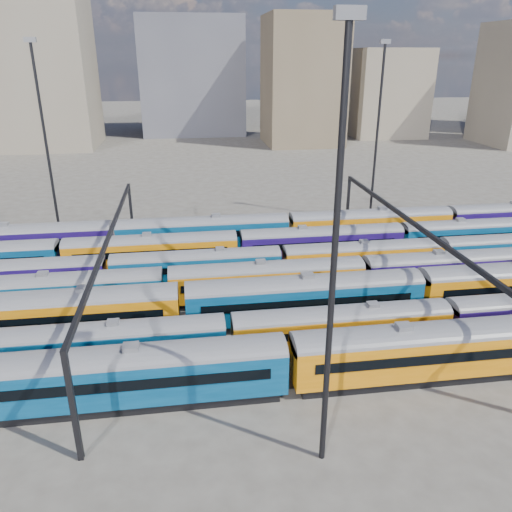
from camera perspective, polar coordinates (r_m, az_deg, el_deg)
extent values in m
plane|color=#433F39|center=(52.86, 6.50, -4.67)|extent=(500.00, 500.00, 0.00)
cube|color=black|center=(38.64, -13.47, -15.61)|extent=(20.69, 2.68, 0.76)
cube|color=#053052|center=(37.50, -13.74, -13.22)|extent=(21.78, 3.16, 3.16)
cylinder|color=#4C4C51|center=(36.63, -13.96, -11.20)|extent=(21.78, 3.16, 3.16)
cube|color=black|center=(35.99, -14.00, -14.18)|extent=(19.17, 0.06, 0.82)
cube|color=black|center=(38.61, -13.59, -11.40)|extent=(19.17, 0.06, 0.82)
cube|color=slate|center=(36.19, -14.08, -10.08)|extent=(1.09, 0.98, 0.38)
cube|color=black|center=(42.42, 19.00, -12.53)|extent=(20.69, 2.68, 0.76)
cube|color=#AB5E06|center=(41.38, 19.34, -10.28)|extent=(21.78, 3.16, 3.16)
cylinder|color=#4C4C51|center=(40.60, 19.62, -8.39)|extent=(21.78, 3.16, 3.16)
cube|color=black|center=(40.01, 20.43, -10.99)|extent=(19.17, 0.06, 0.82)
cube|color=black|center=(42.39, 18.44, -8.74)|extent=(19.17, 0.06, 0.82)
cube|color=slate|center=(40.20, 19.77, -7.35)|extent=(1.09, 0.98, 0.38)
cube|color=black|center=(43.06, -16.19, -11.69)|extent=(17.66, 2.29, 0.65)
cube|color=#053052|center=(42.18, -16.43, -9.79)|extent=(18.59, 2.69, 2.69)
cylinder|color=#4C4C51|center=(41.51, -16.63, -8.21)|extent=(18.59, 2.69, 2.69)
cube|color=black|center=(40.86, -16.72, -10.41)|extent=(16.36, 0.06, 0.70)
cube|color=black|center=(43.18, -16.25, -8.48)|extent=(16.36, 0.06, 0.70)
cube|color=slate|center=(41.16, -16.74, -7.34)|extent=(0.93, 0.84, 0.33)
cube|color=black|center=(44.30, 9.54, -10.02)|extent=(17.66, 2.29, 0.65)
cube|color=#AB5E06|center=(43.45, 9.68, -8.14)|extent=(18.59, 2.69, 2.69)
cylinder|color=#4C4C51|center=(42.80, 9.79, -6.58)|extent=(18.59, 2.69, 2.69)
cube|color=black|center=(42.17, 10.26, -8.67)|extent=(16.36, 0.06, 0.70)
cube|color=black|center=(44.42, 9.18, -6.92)|extent=(16.36, 0.06, 0.70)
cube|color=slate|center=(42.46, 9.85, -5.73)|extent=(0.93, 0.84, 0.33)
cube|color=black|center=(48.33, -21.97, -8.46)|extent=(20.94, 2.72, 0.77)
cube|color=#AB5E06|center=(47.42, -22.31, -6.38)|extent=(22.04, 3.20, 3.20)
cylinder|color=#4C4C51|center=(46.72, -22.59, -4.65)|extent=(22.04, 3.20, 3.20)
cube|color=black|center=(45.86, -22.82, -6.91)|extent=(19.40, 0.06, 0.83)
cube|color=black|center=(48.64, -21.96, -5.09)|extent=(19.40, 0.06, 0.83)
cube|color=slate|center=(46.37, -22.74, -3.71)|extent=(1.10, 0.99, 0.39)
cube|color=black|center=(47.91, 5.47, -7.08)|extent=(20.94, 2.72, 0.77)
cube|color=#053052|center=(46.98, 5.55, -4.97)|extent=(22.04, 3.20, 3.20)
cylinder|color=#4C4C51|center=(46.28, 5.62, -3.20)|extent=(22.04, 3.20, 3.20)
cube|color=black|center=(45.41, 6.04, -5.45)|extent=(19.40, 0.06, 0.83)
cube|color=black|center=(48.22, 5.12, -3.70)|extent=(19.40, 0.06, 0.83)
cube|color=slate|center=(45.93, 5.66, -2.24)|extent=(1.10, 0.99, 0.39)
cube|color=black|center=(52.73, -21.30, -5.80)|extent=(18.78, 2.44, 0.69)
cube|color=#053052|center=(51.97, -21.56, -4.05)|extent=(19.77, 2.87, 2.87)
cylinder|color=#4C4C51|center=(51.40, -21.78, -2.61)|extent=(19.77, 2.87, 2.87)
cube|color=black|center=(50.56, -21.95, -4.42)|extent=(17.40, 0.06, 0.74)
cube|color=black|center=(53.12, -21.29, -3.04)|extent=(17.40, 0.06, 0.74)
cube|color=slate|center=(51.11, -21.90, -1.83)|extent=(0.99, 0.89, 0.35)
cube|color=black|center=(51.76, 1.23, -4.70)|extent=(18.78, 2.44, 0.69)
cube|color=#AB5E06|center=(50.98, 1.25, -2.91)|extent=(19.77, 2.87, 2.87)
cylinder|color=#4C4C51|center=(50.40, 1.26, -1.43)|extent=(19.77, 2.87, 2.87)
cube|color=black|center=(49.54, 1.53, -3.25)|extent=(17.40, 0.06, 0.74)
cube|color=black|center=(52.15, 0.99, -1.91)|extent=(17.40, 0.06, 0.74)
cube|color=slate|center=(50.10, 1.27, -0.63)|extent=(0.99, 0.89, 0.35)
cube|color=black|center=(58.37, 21.41, -3.10)|extent=(18.78, 2.44, 0.69)
cube|color=#14083E|center=(57.68, 21.65, -1.50)|extent=(19.77, 2.87, 2.87)
cylinder|color=#4C4C51|center=(57.17, 21.85, -0.18)|extent=(19.77, 2.87, 2.87)
cube|color=black|center=(56.41, 22.39, -1.75)|extent=(17.40, 0.06, 0.74)
cube|color=black|center=(58.72, 21.03, -0.64)|extent=(17.40, 0.06, 0.74)
cube|color=slate|center=(56.91, 21.95, 0.53)|extent=(0.99, 0.89, 0.35)
cube|color=black|center=(58.61, -25.59, -3.71)|extent=(17.44, 2.26, 0.64)
cube|color=#14083E|center=(57.97, -25.86, -2.24)|extent=(18.35, 2.66, 2.66)
cylinder|color=#4C4C51|center=(57.49, -26.07, -1.02)|extent=(18.35, 2.66, 2.66)
cube|color=black|center=(56.68, -26.28, -2.49)|extent=(16.15, 0.06, 0.69)
cube|color=black|center=(59.04, -25.55, -1.42)|extent=(16.15, 0.06, 0.69)
cube|color=slate|center=(57.25, -26.19, -0.37)|extent=(0.92, 0.83, 0.32)
cube|color=black|center=(55.70, -6.71, -2.87)|extent=(17.44, 2.26, 0.64)
cube|color=#053052|center=(55.03, -6.79, -1.31)|extent=(18.35, 2.66, 2.66)
cylinder|color=#4C4C51|center=(54.53, -6.85, -0.02)|extent=(18.35, 2.66, 2.66)
cube|color=black|center=(53.67, -6.75, -1.56)|extent=(16.15, 0.06, 0.69)
cube|color=black|center=(56.16, -6.85, -0.47)|extent=(16.15, 0.06, 0.69)
cube|color=slate|center=(54.27, -6.88, 0.67)|extent=(0.92, 0.83, 0.32)
cube|color=black|center=(59.07, 11.98, -1.73)|extent=(17.44, 2.26, 0.64)
cube|color=#AB5E06|center=(58.44, 12.11, -0.24)|extent=(18.35, 2.66, 2.66)
cylinder|color=#4C4C51|center=(57.96, 12.21, 0.98)|extent=(18.35, 2.66, 2.66)
cube|color=black|center=(57.15, 12.58, -0.45)|extent=(16.15, 0.06, 0.69)
cube|color=black|center=(59.50, 11.70, 0.53)|extent=(16.15, 0.06, 0.69)
cube|color=slate|center=(57.72, 12.27, 1.63)|extent=(0.92, 0.83, 0.32)
cube|color=black|center=(67.78, 27.24, -0.65)|extent=(17.44, 2.26, 0.64)
cube|color=black|center=(68.15, 26.90, 1.31)|extent=(16.15, 0.06, 0.69)
cube|color=black|center=(60.42, -11.67, -1.12)|extent=(18.88, 2.45, 0.70)
cube|color=#AB5E06|center=(59.76, -11.80, 0.46)|extent=(19.87, 2.88, 2.88)
cylinder|color=#4C4C51|center=(59.26, -11.91, 1.75)|extent=(19.87, 2.88, 2.88)
cube|color=black|center=(58.28, -11.90, 0.25)|extent=(17.49, 0.06, 0.75)
cube|color=black|center=(61.00, -11.76, 1.26)|extent=(17.49, 0.06, 0.75)
cube|color=slate|center=(59.01, -11.97, 2.45)|extent=(0.99, 0.89, 0.35)
cube|color=black|center=(62.39, 7.40, -0.09)|extent=(18.88, 2.45, 0.70)
cube|color=#14083E|center=(61.74, 7.48, 1.45)|extent=(19.87, 2.88, 2.88)
cylinder|color=#4C4C51|center=(61.26, 7.55, 2.72)|extent=(19.87, 2.88, 2.88)
cube|color=black|center=(60.31, 7.86, 1.28)|extent=(17.49, 0.06, 0.75)
cube|color=black|center=(62.95, 7.15, 2.21)|extent=(17.49, 0.06, 0.75)
cube|color=slate|center=(61.01, 7.59, 3.40)|extent=(0.99, 0.89, 0.35)
cube|color=black|center=(70.51, 23.67, 0.81)|extent=(18.88, 2.45, 0.70)
cube|color=#053052|center=(69.94, 23.89, 2.17)|extent=(19.87, 2.88, 2.88)
cylinder|color=#4C4C51|center=(69.51, 24.07, 3.29)|extent=(19.87, 2.88, 2.88)
cube|color=black|center=(68.68, 24.54, 2.03)|extent=(17.49, 0.06, 0.75)
cube|color=black|center=(71.00, 23.34, 2.84)|extent=(17.49, 0.06, 0.75)
cube|color=slate|center=(69.30, 24.17, 3.89)|extent=(0.99, 0.89, 0.35)
cube|color=black|center=(68.01, -25.00, -0.13)|extent=(20.56, 2.67, 0.76)
cube|color=#14083E|center=(67.37, -25.27, 1.41)|extent=(21.64, 3.14, 3.14)
cylinder|color=#4C4C51|center=(66.89, -25.48, 2.66)|extent=(21.64, 3.14, 3.14)
cube|color=black|center=(65.82, -25.68, 1.23)|extent=(19.04, 0.06, 0.81)
cube|color=black|center=(68.69, -24.97, 2.16)|extent=(19.04, 0.06, 0.81)
cube|color=slate|center=(66.65, -25.60, 3.34)|extent=(1.08, 0.97, 0.38)
cube|color=black|center=(64.93, -5.95, 0.91)|extent=(20.56, 2.67, 0.76)
cube|color=#053052|center=(64.26, -6.02, 2.53)|extent=(21.64, 3.14, 3.14)
cylinder|color=#4C4C51|center=(63.76, -6.08, 3.86)|extent=(21.64, 3.14, 3.14)
cube|color=black|center=(62.64, -5.97, 2.38)|extent=(19.04, 0.06, 0.81)
cube|color=black|center=(65.64, -6.10, 3.29)|extent=(19.04, 0.06, 0.81)
cube|color=slate|center=(63.51, -6.11, 4.57)|extent=(1.08, 0.97, 0.38)
cube|color=black|center=(69.25, 12.75, 1.83)|extent=(20.56, 2.67, 0.76)
cube|color=#AB5E06|center=(68.62, 12.89, 3.36)|extent=(21.64, 3.14, 3.14)
cylinder|color=#4C4C51|center=(68.15, 13.00, 4.61)|extent=(21.64, 3.14, 3.14)
cube|color=black|center=(67.11, 13.38, 3.23)|extent=(19.04, 0.06, 0.81)
cube|color=black|center=(69.92, 12.46, 4.06)|extent=(19.04, 0.06, 0.81)
cube|color=slate|center=(67.92, 13.06, 5.28)|extent=(1.08, 0.97, 0.38)
cube|color=black|center=(33.07, -20.20, -15.88)|extent=(0.35, 0.35, 8.00)
cube|color=black|center=(68.87, -14.06, 4.78)|extent=(0.35, 0.35, 8.00)
cube|color=black|center=(48.83, -16.46, 2.19)|extent=(0.30, 40.00, 0.45)
cube|color=black|center=(72.10, 10.46, 5.84)|extent=(0.35, 0.35, 8.00)
cube|color=black|center=(53.29, 17.36, 3.73)|extent=(0.30, 40.00, 0.45)
cylinder|color=black|center=(70.70, -22.79, 11.28)|extent=(0.36, 0.36, 25.00)
cube|color=slate|center=(69.85, -24.43, 21.59)|extent=(1.40, 0.50, 0.60)
cylinder|color=black|center=(27.16, 8.80, -2.34)|extent=(0.36, 0.36, 25.00)
cube|color=slate|center=(24.88, 10.67, 25.65)|extent=(1.40, 0.50, 0.60)
cylinder|color=black|center=(75.70, 13.64, 12.95)|extent=(0.36, 0.36, 25.00)
cube|color=slate|center=(74.91, 14.57, 22.64)|extent=(1.40, 0.50, 0.60)
cube|color=#665B4C|center=(152.63, -25.15, 19.68)|extent=(34.22, 24.48, 45.24)
cube|color=#38383F|center=(168.79, -7.33, 19.69)|extent=(31.45, 23.82, 34.83)
cube|color=brown|center=(146.74, 5.35, 19.29)|extent=(20.53, 21.40, 33.97)
cube|color=#665B4C|center=(166.69, 14.60, 17.59)|extent=(21.40, 20.66, 25.64)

